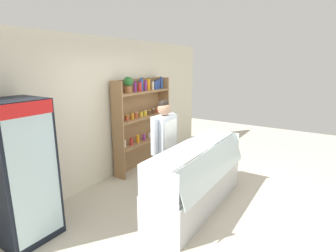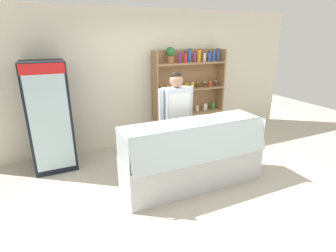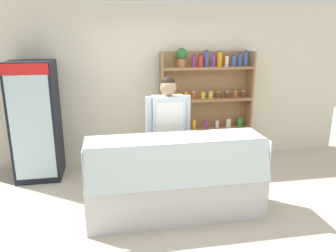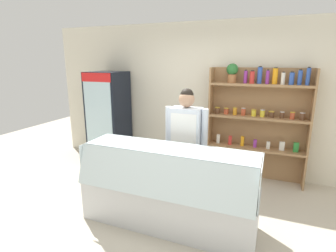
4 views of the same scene
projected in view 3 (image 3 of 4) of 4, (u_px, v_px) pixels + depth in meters
name	position (u px, v px, depth m)	size (l,w,h in m)	color
ground_plane	(186.00, 212.00, 4.19)	(12.00, 12.00, 0.00)	beige
back_wall	(161.00, 85.00, 5.69)	(6.80, 0.10, 2.70)	silver
drinks_fridge	(36.00, 121.00, 5.02)	(0.67, 0.66, 1.82)	black
shelving_unit	(205.00, 99.00, 5.69)	(1.60, 0.29, 1.98)	#9E754C
deli_display_case	(175.00, 192.00, 4.07)	(2.16, 0.71, 1.01)	silver
shop_clerk	(168.00, 126.00, 4.47)	(0.62, 0.25, 1.66)	#4C4233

